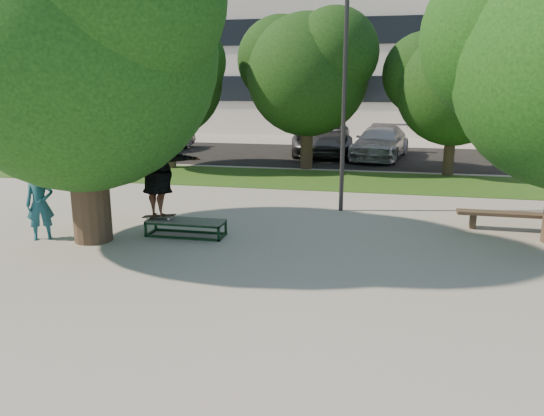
% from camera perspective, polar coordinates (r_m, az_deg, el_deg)
% --- Properties ---
extents(ground, '(120.00, 120.00, 0.00)m').
position_cam_1_polar(ground, '(10.20, -0.63, -6.54)').
color(ground, gray).
rests_on(ground, ground).
extents(grass_strip, '(30.00, 4.00, 0.02)m').
position_cam_1_polar(grass_strip, '(19.20, 8.53, 2.90)').
color(grass_strip, '#214C15').
rests_on(grass_strip, ground).
extents(asphalt_strip, '(40.00, 8.00, 0.01)m').
position_cam_1_polar(asphalt_strip, '(25.67, 7.23, 5.59)').
color(asphalt_strip, black).
rests_on(asphalt_strip, ground).
extents(tree_left, '(6.96, 5.95, 7.12)m').
position_cam_1_polar(tree_left, '(12.28, -20.35, 17.03)').
color(tree_left, '#38281E').
rests_on(tree_left, ground).
extents(bg_tree_left, '(5.28, 4.51, 5.77)m').
position_cam_1_polar(bg_tree_left, '(22.18, -11.34, 13.87)').
color(bg_tree_left, '#38281E').
rests_on(bg_tree_left, ground).
extents(bg_tree_mid, '(5.76, 4.92, 6.24)m').
position_cam_1_polar(bg_tree_mid, '(21.66, 3.69, 14.86)').
color(bg_tree_mid, '#38281E').
rests_on(bg_tree_mid, ground).
extents(bg_tree_right, '(5.04, 4.31, 5.43)m').
position_cam_1_polar(bg_tree_right, '(21.04, 18.85, 12.80)').
color(bg_tree_right, '#38281E').
rests_on(bg_tree_right, ground).
extents(lamppost, '(0.25, 0.15, 6.11)m').
position_cam_1_polar(lamppost, '(14.39, 7.78, 12.02)').
color(lamppost, '#2D2D30').
rests_on(lamppost, ground).
extents(office_building, '(30.00, 14.12, 16.00)m').
position_cam_1_polar(office_building, '(41.77, 6.69, 19.62)').
color(office_building, silver).
rests_on(office_building, ground).
extents(grind_box, '(1.80, 0.60, 0.38)m').
position_cam_1_polar(grind_box, '(12.41, -9.24, -2.13)').
color(grind_box, '#11331A').
rests_on(grind_box, ground).
extents(skater_rig, '(2.15, 0.63, 1.82)m').
position_cam_1_polar(skater_rig, '(12.40, -12.24, 3.11)').
color(skater_rig, white).
rests_on(skater_rig, grind_box).
extents(bystander, '(0.71, 0.65, 1.62)m').
position_cam_1_polar(bystander, '(12.95, -23.69, 0.39)').
color(bystander, '#184E5E').
rests_on(bystander, ground).
extents(bench, '(2.89, 0.41, 0.44)m').
position_cam_1_polar(bench, '(13.91, 25.16, -0.78)').
color(bench, '#46372A').
rests_on(bench, ground).
extents(car_silver_a, '(2.44, 4.69, 1.52)m').
position_cam_1_polar(car_silver_a, '(27.75, -11.74, 7.58)').
color(car_silver_a, '#A7A6AB').
rests_on(car_silver_a, asphalt_strip).
extents(car_dark, '(2.16, 4.39, 1.38)m').
position_cam_1_polar(car_dark, '(26.15, 5.72, 7.29)').
color(car_dark, black).
rests_on(car_dark, asphalt_strip).
extents(car_grey, '(3.35, 6.19, 1.65)m').
position_cam_1_polar(car_grey, '(26.15, 5.45, 7.59)').
color(car_grey, '#56575B').
rests_on(car_grey, asphalt_strip).
extents(car_silver_b, '(2.92, 5.38, 1.48)m').
position_cam_1_polar(car_silver_b, '(25.07, 11.59, 6.93)').
color(car_silver_b, '#B3B4B9').
rests_on(car_silver_b, asphalt_strip).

